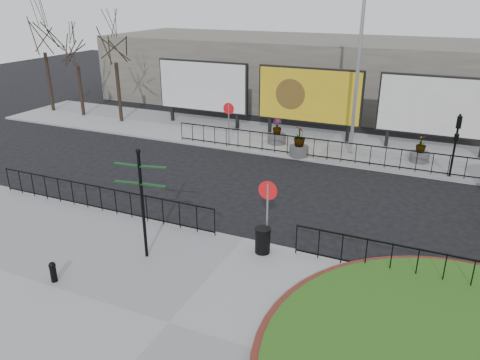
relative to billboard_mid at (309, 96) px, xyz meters
The scene contains 23 objects.
ground 13.31m from the billboard_mid, 83.40° to the right, with size 90.00×90.00×0.00m, color black.
pavement_near 18.21m from the billboard_mid, 85.23° to the right, with size 30.00×10.00×0.12m, color gray.
pavement_far 3.10m from the billboard_mid, 32.94° to the right, with size 44.00×6.00×0.12m, color gray.
railing_near_left 14.15m from the billboard_mid, 108.73° to the right, with size 10.00×0.10×1.10m, color black, non-canonical shape.
railing_near_right 15.62m from the billboard_mid, 58.92° to the right, with size 9.00×0.10×1.10m, color black, non-canonical shape.
railing_far 4.84m from the billboard_mid, 55.75° to the right, with size 18.00×0.10×1.10m, color black, non-canonical shape.
speed_sign_far 5.04m from the billboard_mid, 134.46° to the right, with size 0.64×0.07×2.47m.
speed_sign_near 13.62m from the billboard_mid, 79.41° to the right, with size 0.64×0.07×2.47m.
billboard_left 7.00m from the billboard_mid, behind, with size 6.20×0.31×4.10m.
billboard_mid is the anchor object (origin of this frame).
billboard_right 7.00m from the billboard_mid, ahead, with size 6.20×0.31×4.10m.
lamp_post 4.23m from the billboard_mid, 33.25° to the right, with size 0.74×0.18×9.23m.
signal_pole_a 8.80m from the billboard_mid, 24.42° to the right, with size 0.22×0.26×3.00m.
tree_left 12.63m from the billboard_mid, behind, with size 2.00×2.00×7.00m, color #2D2119, non-canonical shape.
tree_mid 16.05m from the billboard_mid, behind, with size 2.00×2.00×6.20m, color #2D2119, non-canonical shape.
tree_far 19.07m from the billboard_mid, behind, with size 2.00×2.00×7.50m, color #2D2119, non-canonical shape.
building_backdrop 9.15m from the billboard_mid, 80.57° to the left, with size 40.00×10.00×5.00m, color slate.
fingerpost_sign 15.42m from the billboard_mid, 93.51° to the right, with size 1.74×0.52×3.71m.
bollard 18.05m from the billboard_mid, 98.49° to the right, with size 0.21×0.21×0.66m.
litter_bin 13.99m from the billboard_mid, 79.80° to the right, with size 0.54×0.54×0.89m.
planter_a 3.07m from the billboard_mid, 121.82° to the right, with size 1.04×1.04×1.44m.
planter_b 4.08m from the billboard_mid, 80.55° to the right, with size 1.02×1.02×1.61m.
planter_c 7.09m from the billboard_mid, 16.86° to the right, with size 0.96×0.96×1.40m.
Camera 1 is at (5.77, -13.38, 8.18)m, focal length 35.00 mm.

